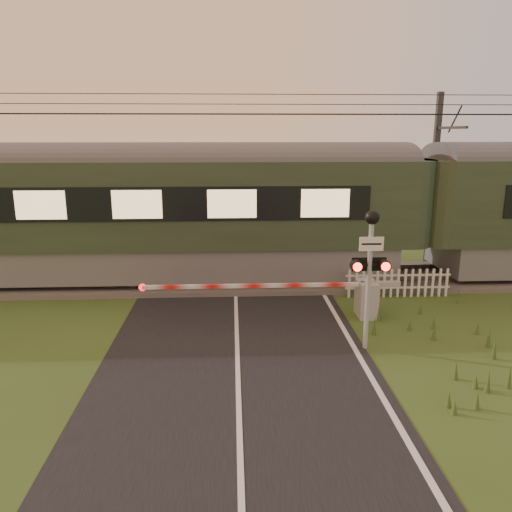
{
  "coord_description": "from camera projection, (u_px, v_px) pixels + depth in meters",
  "views": [
    {
      "loc": [
        -0.08,
        -9.81,
        4.93
      ],
      "look_at": [
        0.55,
        3.2,
        1.7
      ],
      "focal_mm": 35.0,
      "sensor_mm": 36.0,
      "label": 1
    }
  ],
  "objects": [
    {
      "name": "boom_gate",
      "position": [
        352.0,
        297.0,
        13.65
      ],
      "size": [
        7.08,
        0.77,
        1.02
      ],
      "color": "gray",
      "rests_on": "ground"
    },
    {
      "name": "train",
      "position": [
        418.0,
        209.0,
        16.7
      ],
      "size": [
        46.16,
        3.18,
        4.31
      ],
      "color": "slate",
      "rests_on": "ground"
    },
    {
      "name": "road",
      "position": [
        239.0,
        374.0,
        10.47
      ],
      "size": [
        6.0,
        140.0,
        0.03
      ],
      "color": "black",
      "rests_on": "ground"
    },
    {
      "name": "overhead_wires",
      "position": [
        233.0,
        107.0,
        15.63
      ],
      "size": [
        120.0,
        0.62,
        0.62
      ],
      "color": "black",
      "rests_on": "ground"
    },
    {
      "name": "crossing_signal",
      "position": [
        370.0,
        255.0,
        11.19
      ],
      "size": [
        0.83,
        0.35,
        3.28
      ],
      "color": "gray",
      "rests_on": "ground"
    },
    {
      "name": "picket_fence",
      "position": [
        398.0,
        283.0,
        15.29
      ],
      "size": [
        3.25,
        0.07,
        0.89
      ],
      "color": "silver",
      "rests_on": "ground"
    },
    {
      "name": "ground",
      "position": [
        238.0,
        369.0,
        10.7
      ],
      "size": [
        160.0,
        160.0,
        0.0
      ],
      "primitive_type": "plane",
      "color": "#36471B",
      "rests_on": "ground"
    },
    {
      "name": "track_bed",
      "position": [
        235.0,
        280.0,
        16.99
      ],
      "size": [
        140.0,
        3.4,
        0.39
      ],
      "color": "#47423D",
      "rests_on": "ground"
    },
    {
      "name": "catenary_mast",
      "position": [
        434.0,
        177.0,
        18.71
      ],
      "size": [
        0.2,
        2.45,
        6.37
      ],
      "color": "#2D2D30",
      "rests_on": "ground"
    }
  ]
}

